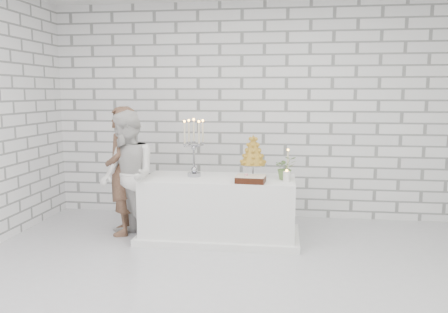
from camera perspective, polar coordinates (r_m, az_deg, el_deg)
ground at (r=4.36m, az=3.07°, el=-15.91°), size 6.00×5.00×0.01m
wall_back at (r=6.49m, az=4.93°, el=5.61°), size 6.00×0.01×3.00m
wall_front at (r=1.53m, az=-3.98°, el=-1.99°), size 6.00×0.01×3.00m
cake_table at (r=5.58m, az=-0.61°, el=-6.43°), size 1.80×0.80×0.75m
groom at (r=5.85m, az=-12.61°, el=-1.75°), size 0.53×0.67×1.59m
bride at (r=5.54m, az=-11.86°, el=-2.43°), size 0.94×0.96×1.56m
candelabra at (r=5.55m, az=-3.75°, el=1.12°), size 0.31×0.31×0.71m
croquembouche at (r=5.47m, az=3.62°, el=0.04°), size 0.42×0.42×0.52m
chocolate_cake at (r=5.21m, az=3.31°, el=-2.81°), size 0.34×0.26×0.08m
pillar_candle at (r=5.30m, az=7.77°, el=-2.47°), size 0.10×0.10×0.12m
extra_taper at (r=5.57m, az=7.91°, el=-0.91°), size 0.07×0.07×0.32m
flowers at (r=5.42m, az=7.61°, el=-1.38°), size 0.29×0.27×0.28m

